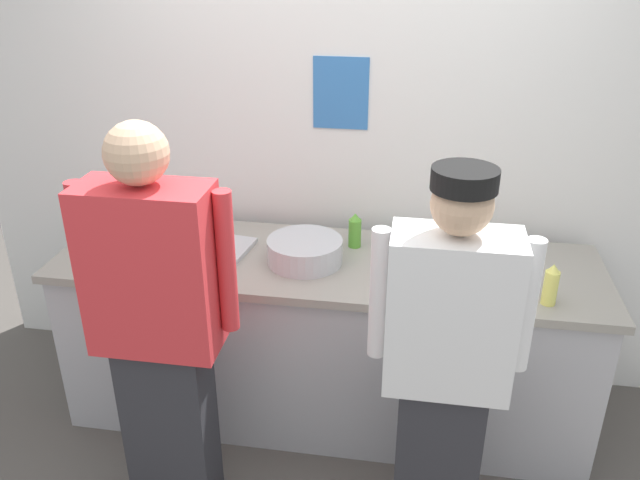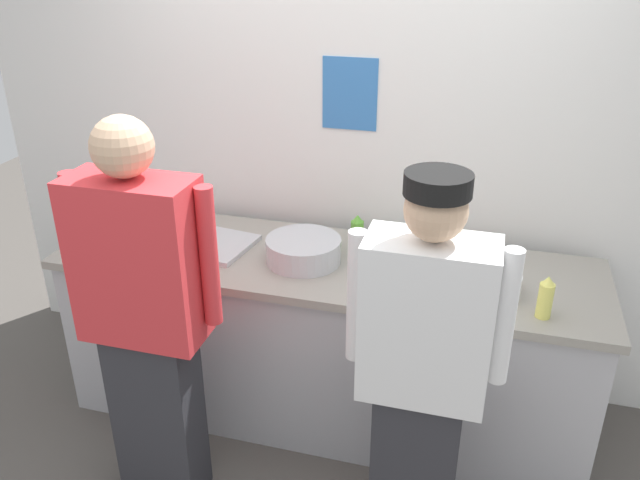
% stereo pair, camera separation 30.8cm
% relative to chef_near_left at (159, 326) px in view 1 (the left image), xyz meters
% --- Properties ---
extents(ground_plane, '(9.00, 9.00, 0.00)m').
position_rel_chef_near_left_xyz_m(ground_plane, '(0.55, 0.32, -0.92)').
color(ground_plane, '#514C47').
extents(wall_back, '(4.08, 0.11, 2.92)m').
position_rel_chef_near_left_xyz_m(wall_back, '(0.55, 1.22, 0.53)').
color(wall_back, white).
rests_on(wall_back, ground).
extents(prep_counter, '(2.60, 0.75, 0.90)m').
position_rel_chef_near_left_xyz_m(prep_counter, '(0.55, 0.71, -0.47)').
color(prep_counter, '#B2B2B7').
rests_on(prep_counter, ground).
extents(chef_near_left, '(0.63, 0.24, 1.74)m').
position_rel_chef_near_left_xyz_m(chef_near_left, '(0.00, 0.00, 0.00)').
color(chef_near_left, '#2D2D33').
rests_on(chef_near_left, ground).
extents(chef_center, '(0.59, 0.24, 1.63)m').
position_rel_chef_near_left_xyz_m(chef_center, '(1.11, 0.02, -0.05)').
color(chef_center, '#2D2D33').
rests_on(chef_center, ground).
extents(plate_stack_front, '(0.22, 0.22, 0.10)m').
position_rel_chef_near_left_xyz_m(plate_stack_front, '(1.34, 0.60, 0.02)').
color(plate_stack_front, white).
rests_on(plate_stack_front, prep_counter).
extents(plate_stack_rear, '(0.21, 0.21, 0.06)m').
position_rel_chef_near_left_xyz_m(plate_stack_rear, '(0.93, 0.57, 0.00)').
color(plate_stack_rear, white).
rests_on(plate_stack_rear, prep_counter).
extents(mixing_bowl_steel, '(0.36, 0.36, 0.12)m').
position_rel_chef_near_left_xyz_m(mixing_bowl_steel, '(0.45, 0.68, 0.03)').
color(mixing_bowl_steel, '#B7BABF').
rests_on(mixing_bowl_steel, prep_counter).
extents(sheet_tray, '(0.47, 0.40, 0.02)m').
position_rel_chef_near_left_xyz_m(sheet_tray, '(-0.06, 0.71, -0.01)').
color(sheet_tray, '#B7BABF').
rests_on(sheet_tray, prep_counter).
extents(squeeze_bottle_primary, '(0.06, 0.06, 0.18)m').
position_rel_chef_near_left_xyz_m(squeeze_bottle_primary, '(0.67, 0.88, 0.06)').
color(squeeze_bottle_primary, '#56A333').
rests_on(squeeze_bottle_primary, prep_counter).
extents(squeeze_bottle_secondary, '(0.06, 0.06, 0.19)m').
position_rel_chef_near_left_xyz_m(squeeze_bottle_secondary, '(1.53, 0.47, 0.06)').
color(squeeze_bottle_secondary, '#E5E066').
rests_on(squeeze_bottle_secondary, prep_counter).
extents(squeeze_bottle_spare, '(0.06, 0.06, 0.18)m').
position_rel_chef_near_left_xyz_m(squeeze_bottle_spare, '(1.26, 0.76, 0.06)').
color(squeeze_bottle_spare, orange).
rests_on(squeeze_bottle_spare, prep_counter).
extents(ramekin_red_sauce, '(0.08, 0.08, 0.04)m').
position_rel_chef_near_left_xyz_m(ramekin_red_sauce, '(0.82, 0.77, -0.00)').
color(ramekin_red_sauce, white).
rests_on(ramekin_red_sauce, prep_counter).
extents(ramekin_orange_sauce, '(0.09, 0.09, 0.04)m').
position_rel_chef_near_left_xyz_m(ramekin_orange_sauce, '(0.93, 0.88, -0.00)').
color(ramekin_orange_sauce, white).
rests_on(ramekin_orange_sauce, prep_counter).
extents(deli_cup, '(0.09, 0.09, 0.09)m').
position_rel_chef_near_left_xyz_m(deli_cup, '(1.18, 0.92, 0.02)').
color(deli_cup, white).
rests_on(deli_cup, prep_counter).
extents(chefs_knife, '(0.28, 0.03, 0.02)m').
position_rel_chef_near_left_xyz_m(chefs_knife, '(-0.45, 0.64, -0.02)').
color(chefs_knife, '#B7BABF').
rests_on(chefs_knife, prep_counter).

